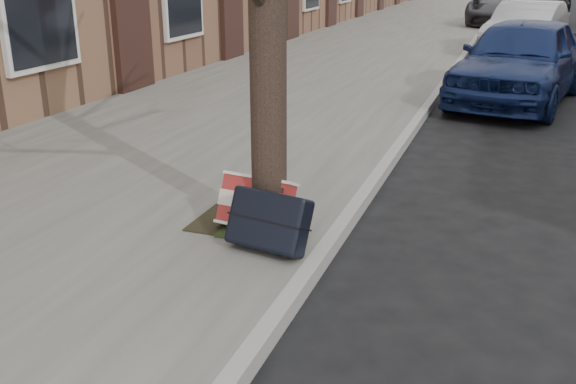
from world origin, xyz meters
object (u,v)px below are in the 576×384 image
(suitcase_navy, at_px, (269,220))
(car_near_front, at_px, (520,60))
(car_near_mid, at_px, (526,29))
(suitcase_red, at_px, (256,204))

(suitcase_navy, relative_size, car_near_front, 0.15)
(car_near_mid, bearing_deg, suitcase_navy, -86.46)
(suitcase_red, distance_m, car_near_mid, 12.54)
(suitcase_navy, bearing_deg, suitcase_red, 136.97)
(suitcase_red, relative_size, suitcase_navy, 0.96)
(suitcase_red, relative_size, car_near_mid, 0.15)
(car_near_front, height_order, car_near_mid, car_near_front)
(suitcase_red, height_order, car_near_mid, car_near_mid)
(suitcase_navy, height_order, car_near_mid, car_near_mid)
(suitcase_red, bearing_deg, car_near_front, 82.09)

